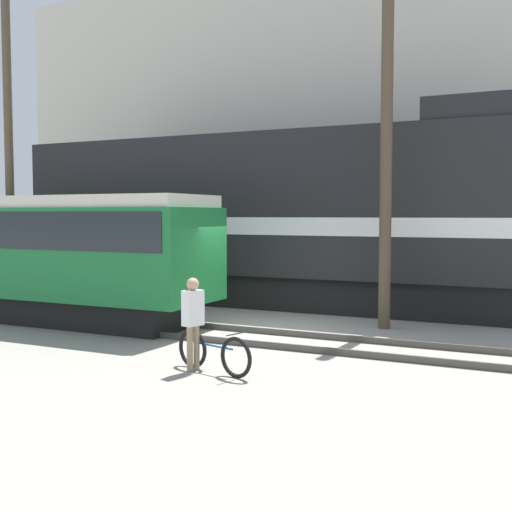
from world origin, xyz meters
The scene contains 10 objects.
ground_plane centered at (0.00, 0.00, 0.00)m, with size 120.00×120.00×0.00m, color gray.
track_near centered at (0.00, -1.18, 0.07)m, with size 60.00×1.50×0.14m.
track_far centered at (0.00, 4.12, 0.07)m, with size 60.00×1.51×0.14m.
building_backdrop centered at (0.00, 11.39, 6.05)m, with size 30.59×6.00×12.10m.
freight_locomotive centered at (-1.76, 4.12, 2.71)m, with size 16.06×3.04×5.76m.
streetcar centered at (-6.40, -1.18, 1.86)m, with size 10.82×2.54×3.25m.
bicycle centered at (1.04, -4.18, 0.36)m, with size 1.75×0.65×0.77m.
person centered at (0.65, -4.21, 1.01)m, with size 0.31×0.41×1.67m.
utility_pole_left centered at (-9.77, 1.47, 4.99)m, with size 0.28×0.28×9.97m.
utility_pole_center centered at (2.62, 1.47, 4.36)m, with size 0.29×0.29×8.73m.
Camera 1 is at (6.57, -13.88, 2.79)m, focal length 45.00 mm.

